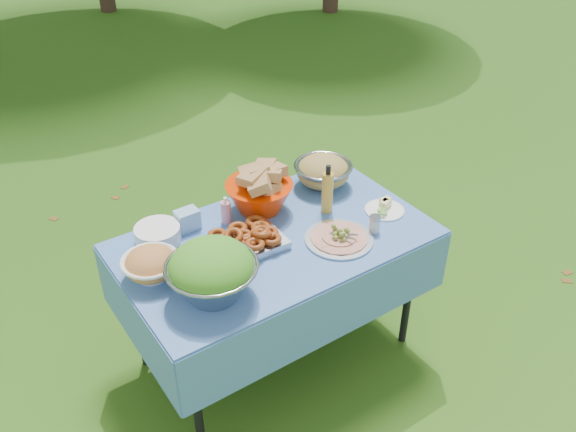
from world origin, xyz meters
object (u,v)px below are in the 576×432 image
at_px(salad_bowl, 212,271).
at_px(pasta_bowl_steel, 323,171).
at_px(oil_bottle, 328,189).
at_px(plate_stack, 158,234).
at_px(charcuterie_platter, 339,234).
at_px(picnic_table, 276,298).
at_px(bread_bowl, 259,190).

xyz_separation_m(salad_bowl, pasta_bowl_steel, (0.91, 0.46, -0.04)).
xyz_separation_m(pasta_bowl_steel, oil_bottle, (-0.14, -0.22, 0.05)).
bearing_deg(plate_stack, oil_bottle, -16.57).
bearing_deg(charcuterie_platter, plate_stack, 146.30).
height_order(plate_stack, oil_bottle, oil_bottle).
relative_size(salad_bowl, pasta_bowl_steel, 1.25).
height_order(plate_stack, pasta_bowl_steel, pasta_bowl_steel).
xyz_separation_m(picnic_table, bread_bowl, (0.07, 0.25, 0.49)).
distance_m(salad_bowl, pasta_bowl_steel, 1.02).
bearing_deg(oil_bottle, picnic_table, -172.17).
height_order(picnic_table, oil_bottle, oil_bottle).
bearing_deg(charcuterie_platter, pasta_bowl_steel, 61.73).
xyz_separation_m(salad_bowl, plate_stack, (-0.03, 0.48, -0.09)).
xyz_separation_m(bread_bowl, pasta_bowl_steel, (0.41, 0.02, -0.03)).
height_order(salad_bowl, oil_bottle, oil_bottle).
bearing_deg(bread_bowl, oil_bottle, -36.90).
xyz_separation_m(plate_stack, bread_bowl, (0.54, -0.04, 0.07)).
bearing_deg(salad_bowl, oil_bottle, 17.18).
distance_m(picnic_table, pasta_bowl_steel, 0.72).
bearing_deg(salad_bowl, plate_stack, 94.06).
bearing_deg(plate_stack, picnic_table, -31.60).
relative_size(picnic_table, charcuterie_platter, 4.50).
xyz_separation_m(bread_bowl, charcuterie_platter, (0.17, -0.43, -0.08)).
height_order(bread_bowl, charcuterie_platter, bread_bowl).
distance_m(bread_bowl, charcuterie_platter, 0.47).
distance_m(picnic_table, charcuterie_platter, 0.51).
relative_size(picnic_table, bread_bowl, 4.30).
distance_m(salad_bowl, bread_bowl, 0.67).
height_order(picnic_table, salad_bowl, salad_bowl).
xyz_separation_m(picnic_table, salad_bowl, (-0.43, -0.19, 0.51)).
relative_size(plate_stack, oil_bottle, 0.82).
xyz_separation_m(salad_bowl, charcuterie_platter, (0.67, 0.01, -0.09)).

